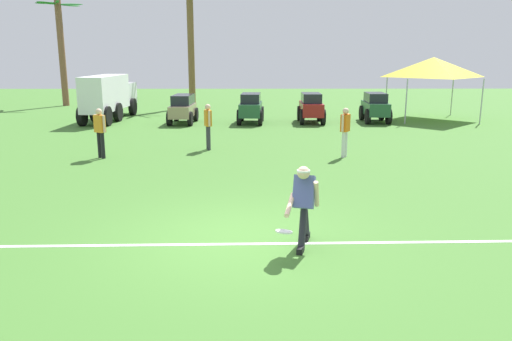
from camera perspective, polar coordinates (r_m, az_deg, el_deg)
ground_plane at (r=8.97m, az=-2.14°, el=-7.64°), size 80.00×80.00×0.00m
field_line_paint at (r=8.66m, az=-2.20°, el=-8.39°), size 25.48×0.62×0.01m
frisbee_thrower at (r=8.30m, az=5.48°, el=-3.59°), size 0.64×1.03×1.42m
frisbee_in_flight at (r=7.83m, az=3.22°, el=-6.98°), size 0.38×0.38×0.06m
teammate_near_sideline at (r=17.03m, az=-5.51°, el=5.49°), size 0.29×0.49×1.56m
teammate_midfield at (r=15.98m, az=10.15°, el=4.85°), size 0.35×0.45×1.56m
teammate_deep at (r=16.29m, az=-17.41°, el=4.61°), size 0.44×0.36×1.56m
parked_car_slot_a at (r=23.98m, az=-8.35°, el=7.08°), size 1.24×2.44×1.34m
parked_car_slot_b at (r=23.80m, az=-0.60°, el=7.22°), size 1.30×2.41×1.40m
parked_car_slot_c at (r=24.10m, az=6.31°, el=7.22°), size 1.19×2.36×1.40m
parked_car_slot_d at (r=24.82m, az=13.47°, el=7.11°), size 1.24×2.38×1.40m
box_truck at (r=26.01m, az=-16.44°, el=8.28°), size 1.60×5.95×2.20m
palm_tree_far_left at (r=34.29m, az=-21.36°, el=13.05°), size 2.99×2.90×6.49m
palm_tree_left_of_centre at (r=31.33m, az=-7.49°, el=14.64°), size 3.42×3.14×7.13m
event_tent at (r=26.63m, az=19.59°, el=11.07°), size 3.72×3.72×3.06m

